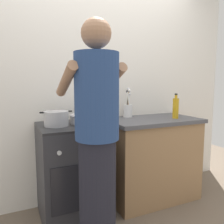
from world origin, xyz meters
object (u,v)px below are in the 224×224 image
object	(u,v)px
utensil_crock	(128,108)
oil_bottle	(176,108)
mixing_bowl	(86,118)
pot	(56,119)
stove_range	(73,171)
person	(97,144)

from	to	relation	value
utensil_crock	oil_bottle	distance (m)	0.52
utensil_crock	oil_bottle	bearing A→B (deg)	-34.91
mixing_bowl	utensil_crock	bearing A→B (deg)	18.79
pot	stove_range	bearing A→B (deg)	5.48
utensil_crock	oil_bottle	world-z (taller)	utensil_crock
person	pot	bearing A→B (deg)	105.00
mixing_bowl	utensil_crock	distance (m)	0.60
utensil_crock	person	distance (m)	1.07
oil_bottle	utensil_crock	bearing A→B (deg)	145.09
pot	oil_bottle	distance (m)	1.27
pot	utensil_crock	world-z (taller)	utensil_crock
stove_range	utensil_crock	xyz separation A→B (m)	(0.70, 0.20, 0.55)
mixing_bowl	oil_bottle	xyz separation A→B (m)	(0.99, -0.11, 0.07)
person	mixing_bowl	bearing A→B (deg)	79.07
utensil_crock	mixing_bowl	bearing A→B (deg)	-161.21
utensil_crock	stove_range	bearing A→B (deg)	-163.98
mixing_bowl	utensil_crock	size ratio (longest dim) A/B	0.91
utensil_crock	oil_bottle	size ratio (longest dim) A/B	1.23
utensil_crock	person	world-z (taller)	person
oil_bottle	person	bearing A→B (deg)	-155.11
pot	utensil_crock	distance (m)	0.87
stove_range	oil_bottle	world-z (taller)	oil_bottle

